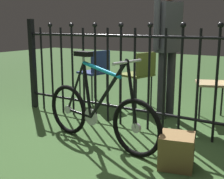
# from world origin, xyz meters

# --- Properties ---
(ground_plane) EXTENTS (20.00, 20.00, 0.00)m
(ground_plane) POSITION_xyz_m (0.00, 0.00, 0.00)
(ground_plane) COLOR #37582B
(iron_fence) EXTENTS (3.56, 0.07, 1.29)m
(iron_fence) POSITION_xyz_m (-0.08, 0.72, 0.65)
(iron_fence) COLOR black
(iron_fence) RESTS_ON ground
(bicycle) EXTENTS (1.49, 0.40, 0.94)m
(bicycle) POSITION_xyz_m (-0.11, 0.05, 0.33)
(bicycle) COLOR black
(bicycle) RESTS_ON ground
(chair_olive) EXTENTS (0.51, 0.51, 0.82)m
(chair_olive) POSITION_xyz_m (-0.42, 1.55, 0.52)
(chair_olive) COLOR black
(chair_olive) RESTS_ON ground
(chair_tan) EXTENTS (0.52, 0.52, 0.85)m
(chair_tan) POSITION_xyz_m (0.71, 1.57, 0.53)
(chair_tan) COLOR black
(chair_tan) RESTS_ON ground
(chair_navy) EXTENTS (0.47, 0.47, 0.83)m
(chair_navy) POSITION_xyz_m (-1.12, 1.43, 0.52)
(chair_navy) COLOR black
(chair_navy) RESTS_ON ground
(person_visitor) EXTENTS (0.28, 0.44, 1.73)m
(person_visitor) POSITION_xyz_m (0.12, 1.26, 1.04)
(person_visitor) COLOR #2D2D33
(person_visitor) RESTS_ON ground
(display_crate) EXTENTS (0.35, 0.35, 0.29)m
(display_crate) POSITION_xyz_m (0.75, -0.02, 0.14)
(display_crate) COLOR olive
(display_crate) RESTS_ON ground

